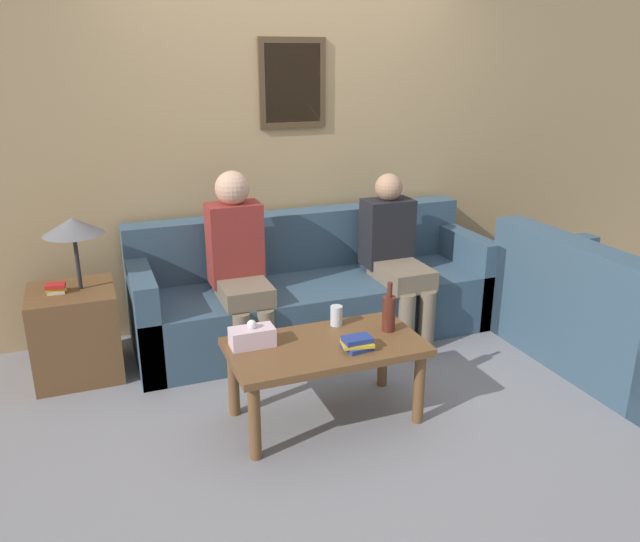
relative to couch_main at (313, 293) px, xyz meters
The scene contains 12 objects.
ground_plane 0.57m from the couch_main, 90.00° to the right, with size 16.00×16.00×0.00m, color gray.
wall_back 1.10m from the couch_main, 90.00° to the left, with size 9.00×0.08×2.60m.
couch_main is the anchor object (origin of this frame).
couch_side 1.91m from the couch_main, 35.89° to the right, with size 0.81×1.42×0.83m.
coffee_table 1.14m from the couch_main, 107.28° to the right, with size 1.03×0.55×0.45m.
side_table_with_lamp 1.57m from the couch_main, behind, with size 0.50×0.50×0.99m.
wine_bottle 1.09m from the couch_main, 87.55° to the right, with size 0.07×0.07×0.28m.
drinking_glass 0.93m from the couch_main, 102.29° to the right, with size 0.07×0.07×0.11m.
book_stack 1.24m from the couch_main, 99.86° to the right, with size 0.18×0.14×0.07m.
tissue_box 1.22m from the couch_main, 125.77° to the right, with size 0.23×0.12×0.15m.
person_left 0.68m from the couch_main, 165.35° to the right, with size 0.34×0.57×1.20m.
person_right 0.64m from the couch_main, 19.78° to the right, with size 0.34×0.63×1.12m.
Camera 1 is at (-1.44, -3.36, 1.88)m, focal length 35.00 mm.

